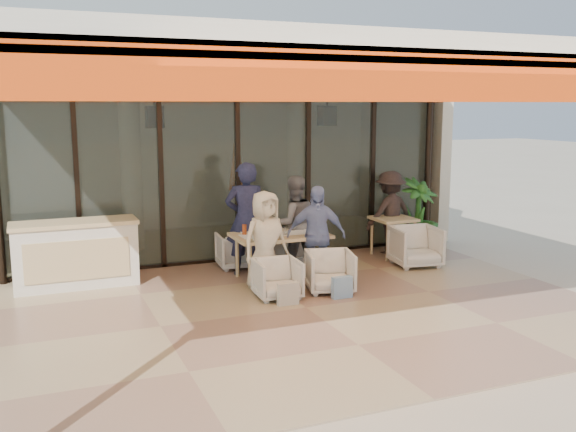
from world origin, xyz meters
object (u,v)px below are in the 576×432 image
at_px(dining_table, 280,237).
at_px(potted_palm, 417,216).
at_px(chair_near_right, 330,270).
at_px(diner_navy, 246,219).
at_px(diner_grey, 294,224).
at_px(diner_periwinkle, 316,235).
at_px(host_counter, 76,254).
at_px(chair_far_right, 283,243).
at_px(diner_cream, 265,241).
at_px(side_chair, 416,245).
at_px(standing_woman, 390,213).
at_px(chair_far_left, 237,249).
at_px(side_table, 393,223).
at_px(chair_near_left, 277,277).

relative_size(dining_table, potted_palm, 1.06).
height_order(chair_near_right, diner_navy, diner_navy).
height_order(diner_grey, diner_periwinkle, diner_grey).
xyz_separation_m(host_counter, diner_grey, (3.48, -0.28, 0.27)).
relative_size(dining_table, chair_far_right, 2.04).
xyz_separation_m(diner_navy, diner_cream, (0.00, -0.90, -0.18)).
height_order(host_counter, diner_grey, diner_grey).
relative_size(diner_navy, diner_grey, 1.16).
height_order(side_chair, potted_palm, potted_palm).
relative_size(dining_table, chair_near_right, 2.17).
xyz_separation_m(diner_grey, potted_palm, (2.68, 0.36, -0.10)).
bearing_deg(standing_woman, side_chair, 75.19).
relative_size(chair_near_right, potted_palm, 0.49).
bearing_deg(standing_woman, potted_palm, 161.56).
distance_m(diner_grey, standing_woman, 2.18).
bearing_deg(diner_navy, host_counter, 8.58).
distance_m(dining_table, diner_cream, 0.62).
bearing_deg(chair_far_left, potted_palm, -177.59).
bearing_deg(diner_cream, diner_periwinkle, -10.36).
bearing_deg(side_table, diner_cream, -159.65).
relative_size(diner_navy, potted_palm, 1.32).
height_order(host_counter, chair_near_left, host_counter).
xyz_separation_m(diner_grey, side_table, (2.04, 0.17, -0.17)).
bearing_deg(host_counter, dining_table, -13.39).
bearing_deg(side_table, side_chair, -90.00).
relative_size(diner_grey, diner_cream, 1.06).
height_order(chair_far_left, diner_periwinkle, diner_periwinkle).
bearing_deg(diner_grey, diner_periwinkle, 90.78).
xyz_separation_m(chair_far_left, diner_navy, (-0.00, -0.50, 0.60)).
relative_size(chair_far_right, diner_periwinkle, 0.47).
distance_m(host_counter, dining_table, 3.14).
xyz_separation_m(chair_near_right, standing_woman, (2.13, 1.85, 0.44)).
distance_m(side_chair, potted_palm, 1.19).
bearing_deg(chair_near_right, side_table, 51.99).
relative_size(side_table, side_chair, 0.95).
bearing_deg(dining_table, side_table, 13.94).
height_order(diner_cream, standing_woman, standing_woman).
bearing_deg(potted_palm, diner_navy, -174.09).
distance_m(diner_grey, side_table, 2.05).
distance_m(chair_near_right, side_table, 2.59).
xyz_separation_m(chair_near_left, diner_cream, (-0.00, 0.50, 0.44)).
relative_size(chair_far_right, diner_cream, 0.49).
relative_size(chair_near_right, standing_woman, 0.44).
height_order(chair_far_left, potted_palm, potted_palm).
xyz_separation_m(host_counter, diner_cream, (2.64, -1.18, 0.22)).
distance_m(chair_far_left, chair_near_left, 1.90).
distance_m(chair_far_left, diner_cream, 1.46).
height_order(host_counter, chair_far_right, host_counter).
relative_size(side_table, potted_palm, 0.53).
relative_size(host_counter, side_chair, 2.36).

